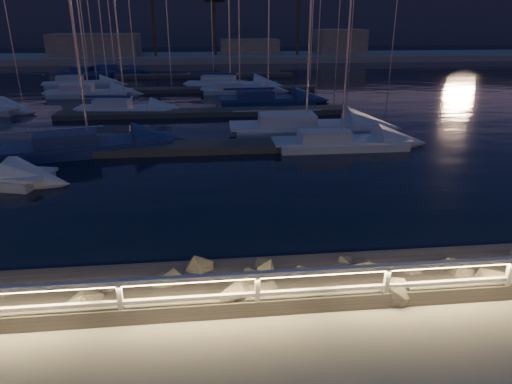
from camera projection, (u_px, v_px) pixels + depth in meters
ground at (213, 316)px, 10.30m from camera, size 400.00×400.00×0.00m
harbor_water at (206, 107)px, 39.64m from camera, size 400.00×440.00×0.60m
guard_rail at (209, 286)px, 10.01m from camera, size 44.11×0.12×1.06m
riprap at (18, 304)px, 10.99m from camera, size 33.84×2.93×1.39m
floating_docks at (206, 98)px, 40.62m from camera, size 22.00×36.00×0.40m
far_shore at (203, 55)px, 78.95m from camera, size 160.00×14.00×5.20m
palm_center at (214, 2)px, 75.16m from camera, size 3.00×3.00×9.70m
distant_hills at (125, 24)px, 130.51m from camera, size 230.00×37.50×18.00m
sailboat_c at (85, 145)px, 24.75m from camera, size 9.05×4.60×14.80m
sailboat_d at (338, 141)px, 25.72m from camera, size 7.77×2.40×13.08m
sailboat_f at (123, 108)px, 35.02m from camera, size 7.52×3.00×12.48m
sailboat_g at (238, 89)px, 44.61m from camera, size 7.67×2.74×12.78m
sailboat_h at (302, 126)px, 29.08m from camera, size 9.80×3.21×16.40m
sailboat_i at (78, 83)px, 48.33m from camera, size 7.72×3.41×12.79m
sailboat_j at (86, 92)px, 42.59m from camera, size 7.86×2.56×13.27m
sailboat_k at (228, 84)px, 47.52m from camera, size 9.71×4.66×15.89m
sailboat_l at (265, 99)px, 39.13m from camera, size 8.57×2.96×14.28m
sailboat_m at (114, 70)px, 60.19m from camera, size 7.36×2.94×12.28m
sailboat_n at (87, 72)px, 58.71m from camera, size 7.14×3.50×11.74m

